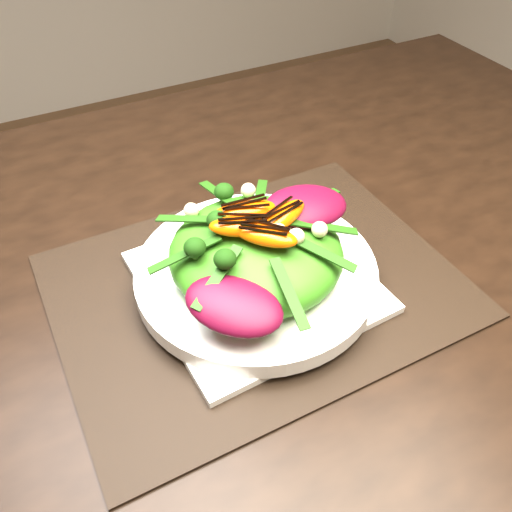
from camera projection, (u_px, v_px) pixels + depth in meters
name	position (u px, v px, depth m)	size (l,w,h in m)	color
dining_table	(165.00, 300.00, 0.63)	(1.60, 0.90, 0.75)	black
placemat	(256.00, 285.00, 0.62)	(0.44, 0.34, 0.00)	black
plate_base	(256.00, 281.00, 0.61)	(0.23, 0.23, 0.01)	white
salad_bowl	(256.00, 272.00, 0.60)	(0.27, 0.27, 0.02)	white
lettuce_mound	(256.00, 252.00, 0.58)	(0.19, 0.19, 0.06)	#377816
radicchio_leaf	(306.00, 206.00, 0.59)	(0.10, 0.06, 0.02)	#47071A
orange_segment	(247.00, 209.00, 0.58)	(0.07, 0.03, 0.02)	#FF4B04
broccoli_floret	(187.00, 234.00, 0.55)	(0.03, 0.03, 0.03)	black
macadamia_nut	(316.00, 249.00, 0.54)	(0.02, 0.02, 0.02)	#F8E2AE
balsamic_drizzle	(247.00, 202.00, 0.57)	(0.04, 0.00, 0.00)	black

